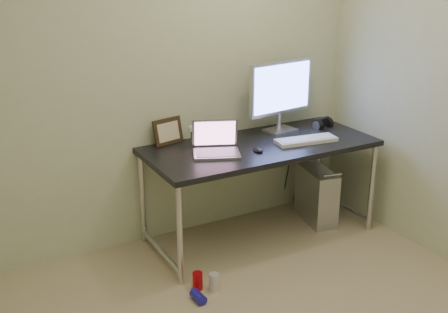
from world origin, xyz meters
TOP-DOWN VIEW (x-y plane):
  - wall_back at (0.00, 1.75)m, footprint 3.50×0.02m
  - desk at (0.77, 1.38)m, footprint 1.71×0.75m
  - tower_computer at (1.32, 1.38)m, footprint 0.26×0.45m
  - cable_a at (1.27, 1.70)m, footprint 0.01×0.16m
  - cable_b at (1.36, 1.68)m, footprint 0.02×0.11m
  - can_red at (0.02, 0.93)m, footprint 0.08×0.08m
  - can_white at (0.11, 0.87)m, footprint 0.09×0.09m
  - can_blue at (-0.04, 0.80)m, footprint 0.07×0.12m
  - laptop at (0.39, 1.37)m, footprint 0.40×0.37m
  - monitor at (1.07, 1.58)m, footprint 0.59×0.20m
  - keyboard at (1.09, 1.25)m, footprint 0.48×0.21m
  - mouse_right at (1.30, 1.23)m, footprint 0.11×0.13m
  - mouse_left at (0.67, 1.24)m, footprint 0.08×0.11m
  - headphones at (1.43, 1.49)m, footprint 0.17×0.10m
  - picture_frame at (0.18, 1.71)m, footprint 0.25×0.12m
  - webcam at (0.35, 1.67)m, footprint 0.04×0.03m

SIDE VIEW (x-z plane):
  - can_blue at x=-0.04m, z-range 0.00..0.06m
  - can_white at x=0.11m, z-range 0.00..0.12m
  - can_red at x=0.02m, z-range 0.00..0.12m
  - tower_computer at x=1.32m, z-range -0.01..0.46m
  - cable_b at x=1.36m, z-range 0.02..0.74m
  - cable_a at x=1.27m, z-range 0.06..0.74m
  - desk at x=0.77m, z-range 0.30..1.05m
  - keyboard at x=1.09m, z-range 0.75..0.78m
  - mouse_left at x=0.67m, z-range 0.75..0.78m
  - mouse_right at x=1.30m, z-range 0.75..0.79m
  - headphones at x=1.43m, z-range 0.73..0.83m
  - laptop at x=0.39m, z-range 0.69..0.91m
  - webcam at x=0.35m, z-range 0.78..0.90m
  - picture_frame at x=0.18m, z-range 0.75..0.94m
  - monitor at x=1.07m, z-range 0.80..1.36m
  - wall_back at x=0.00m, z-range 0.00..2.50m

